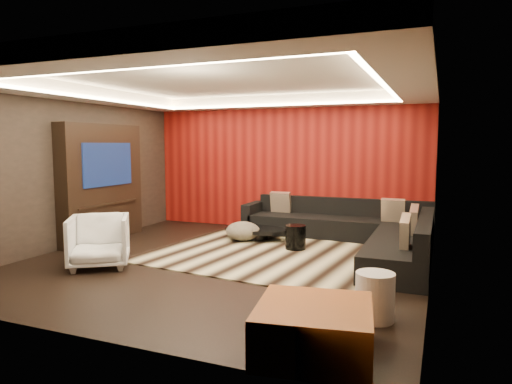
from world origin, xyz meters
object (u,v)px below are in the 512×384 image
at_px(white_side_table, 375,297).
at_px(armchair, 99,241).
at_px(coffee_table, 256,233).
at_px(orange_ottoman, 314,329).
at_px(sectional_sofa, 357,232).
at_px(drum_stool, 296,237).

bearing_deg(white_side_table, armchair, 172.10).
height_order(coffee_table, white_side_table, white_side_table).
distance_m(orange_ottoman, sectional_sofa, 4.38).
relative_size(drum_stool, sectional_sofa, 0.11).
distance_m(coffee_table, orange_ottoman, 4.78).
bearing_deg(white_side_table, orange_ottoman, -111.40).
bearing_deg(orange_ottoman, armchair, 157.29).
height_order(orange_ottoman, sectional_sofa, sectional_sofa).
relative_size(coffee_table, drum_stool, 3.03).
xyz_separation_m(coffee_table, sectional_sofa, (1.90, 0.16, 0.14)).
xyz_separation_m(orange_ottoman, armchair, (-3.71, 1.55, 0.17)).
height_order(drum_stool, orange_ottoman, same).
bearing_deg(sectional_sofa, drum_stool, -144.51).
height_order(armchair, sectional_sofa, armchair).
height_order(orange_ottoman, armchair, armchair).
bearing_deg(armchair, white_side_table, -42.71).
bearing_deg(armchair, drum_stool, 7.08).
height_order(white_side_table, sectional_sofa, sectional_sofa).
bearing_deg(coffee_table, drum_stool, -28.16).
xyz_separation_m(white_side_table, armchair, (-4.09, 0.57, 0.14)).
bearing_deg(drum_stool, orange_ottoman, -70.35).
xyz_separation_m(coffee_table, orange_ottoman, (2.28, -4.21, 0.09)).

